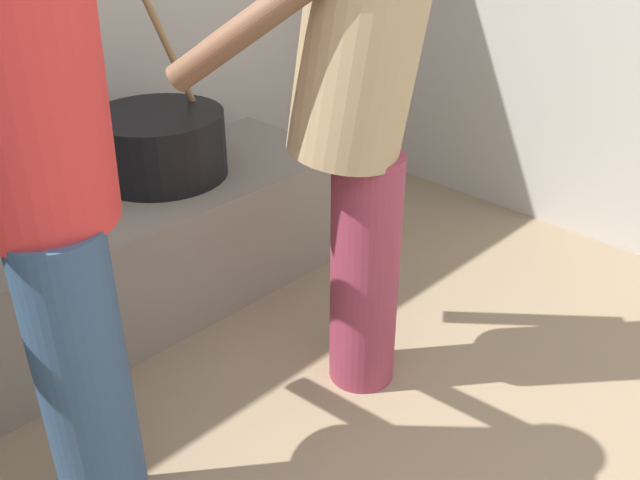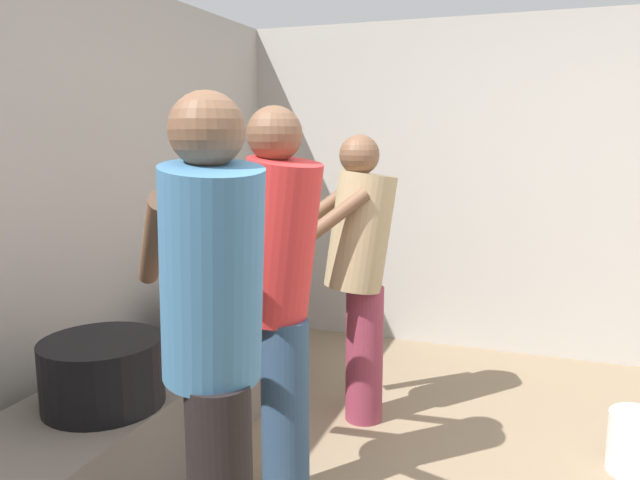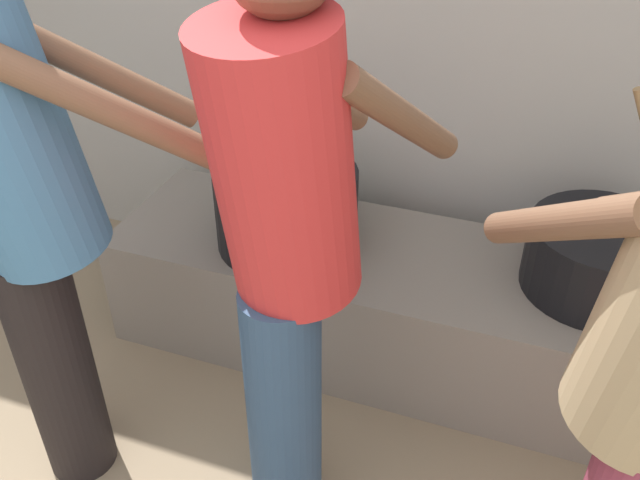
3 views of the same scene
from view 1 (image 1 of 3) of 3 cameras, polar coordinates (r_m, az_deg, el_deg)
name	(u,v)px [view 1 (image 1 of 3)]	position (r m, az deg, el deg)	size (l,w,h in m)	color
hearth_ledge	(45,287)	(2.40, -21.63, -3.57)	(2.26, 0.60, 0.44)	slate
cooking_pot_main	(159,144)	(2.50, -13.05, 7.66)	(0.46, 0.46, 0.68)	black
cook_in_red_shirt	(34,153)	(1.42, -22.38, 6.59)	(0.51, 0.74, 1.64)	navy
cook_in_tan_shirt	(358,106)	(1.81, 3.11, 10.93)	(0.63, 0.71, 1.53)	#8C3347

